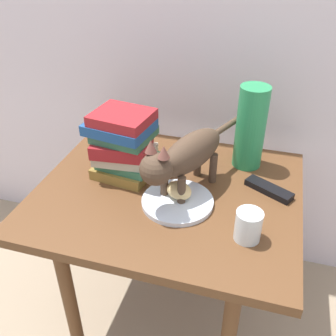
# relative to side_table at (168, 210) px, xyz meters

# --- Properties ---
(ground_plane) EXTENTS (6.00, 6.00, 0.00)m
(ground_plane) POSITION_rel_side_table_xyz_m (0.00, 0.00, -0.53)
(ground_plane) COLOR gray
(side_table) EXTENTS (0.80, 0.67, 0.61)m
(side_table) POSITION_rel_side_table_xyz_m (0.00, 0.00, 0.00)
(side_table) COLOR brown
(side_table) RESTS_ON ground
(plate) EXTENTS (0.21, 0.21, 0.01)m
(plate) POSITION_rel_side_table_xyz_m (0.05, -0.06, 0.09)
(plate) COLOR silver
(plate) RESTS_ON side_table
(bread_roll) EXTENTS (0.10, 0.09, 0.05)m
(bread_roll) POSITION_rel_side_table_xyz_m (0.05, -0.04, 0.12)
(bread_roll) COLOR #E0BC7A
(bread_roll) RESTS_ON plate
(cat) EXTENTS (0.23, 0.45, 0.23)m
(cat) POSITION_rel_side_table_xyz_m (0.05, -0.00, 0.21)
(cat) COLOR #4C3828
(cat) RESTS_ON side_table
(book_stack) EXTENTS (0.21, 0.18, 0.22)m
(book_stack) POSITION_rel_side_table_xyz_m (-0.16, 0.04, 0.19)
(book_stack) COLOR olive
(book_stack) RESTS_ON side_table
(green_vase) EXTENTS (0.10, 0.10, 0.28)m
(green_vase) POSITION_rel_side_table_xyz_m (0.21, 0.22, 0.22)
(green_vase) COLOR #288C51
(green_vase) RESTS_ON side_table
(candle_jar) EXTENTS (0.07, 0.07, 0.08)m
(candle_jar) POSITION_rel_side_table_xyz_m (0.26, -0.15, 0.12)
(candle_jar) COLOR silver
(candle_jar) RESTS_ON side_table
(tv_remote) EXTENTS (0.15, 0.11, 0.02)m
(tv_remote) POSITION_rel_side_table_xyz_m (0.30, 0.08, 0.09)
(tv_remote) COLOR black
(tv_remote) RESTS_ON side_table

